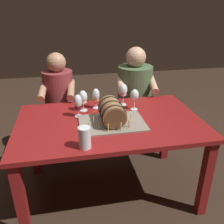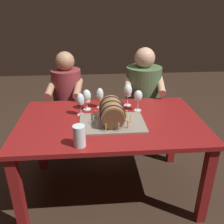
{
  "view_description": "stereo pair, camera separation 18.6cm",
  "coord_description": "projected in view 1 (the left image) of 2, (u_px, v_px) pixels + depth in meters",
  "views": [
    {
      "loc": [
        -0.31,
        -1.73,
        1.6
      ],
      "look_at": [
        0.01,
        -0.06,
        0.82
      ],
      "focal_mm": 38.66,
      "sensor_mm": 36.0,
      "label": 1
    },
    {
      "loc": [
        -0.13,
        -1.75,
        1.6
      ],
      "look_at": [
        0.01,
        -0.06,
        0.82
      ],
      "focal_mm": 38.66,
      "sensor_mm": 36.0,
      "label": 2
    }
  ],
  "objects": [
    {
      "name": "ground_plane",
      "position": [
        110.0,
        189.0,
        2.26
      ],
      "size": [
        8.0,
        8.0,
        0.0
      ],
      "primitive_type": "plane",
      "color": "#332319"
    },
    {
      "name": "dining_table",
      "position": [
        110.0,
        131.0,
        2.0
      ],
      "size": [
        1.5,
        0.92,
        0.72
      ],
      "color": "maroon",
      "rests_on": "ground"
    },
    {
      "name": "barrel_cake",
      "position": [
        112.0,
        114.0,
        1.87
      ],
      "size": [
        0.51,
        0.36,
        0.2
      ],
      "color": "gray",
      "rests_on": "dining_table"
    },
    {
      "name": "wine_glass_rose",
      "position": [
        123.0,
        91.0,
        2.2
      ],
      "size": [
        0.08,
        0.08,
        0.2
      ],
      "color": "white",
      "rests_on": "dining_table"
    },
    {
      "name": "wine_glass_amber",
      "position": [
        96.0,
        96.0,
        2.14
      ],
      "size": [
        0.06,
        0.06,
        0.19
      ],
      "color": "white",
      "rests_on": "dining_table"
    },
    {
      "name": "wine_glass_white",
      "position": [
        83.0,
        98.0,
        2.09
      ],
      "size": [
        0.08,
        0.08,
        0.19
      ],
      "color": "white",
      "rests_on": "dining_table"
    },
    {
      "name": "wine_glass_red",
      "position": [
        78.0,
        103.0,
        1.98
      ],
      "size": [
        0.07,
        0.07,
        0.19
      ],
      "color": "white",
      "rests_on": "dining_table"
    },
    {
      "name": "wine_glass_empty",
      "position": [
        135.0,
        95.0,
        2.1
      ],
      "size": [
        0.07,
        0.07,
        0.19
      ],
      "color": "white",
      "rests_on": "dining_table"
    },
    {
      "name": "beer_pint",
      "position": [
        85.0,
        138.0,
        1.56
      ],
      "size": [
        0.08,
        0.08,
        0.15
      ],
      "color": "white",
      "rests_on": "dining_table"
    },
    {
      "name": "person_seated_left",
      "position": [
        61.0,
        112.0,
        2.61
      ],
      "size": [
        0.37,
        0.47,
        1.15
      ],
      "color": "#4C1B1E",
      "rests_on": "ground"
    },
    {
      "name": "person_seated_right",
      "position": [
        134.0,
        102.0,
        2.73
      ],
      "size": [
        0.45,
        0.53,
        1.18
      ],
      "color": "#2A3A24",
      "rests_on": "ground"
    }
  ]
}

